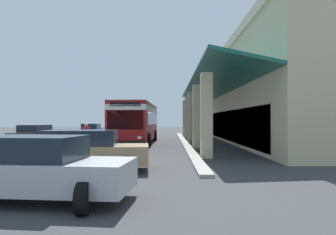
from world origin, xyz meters
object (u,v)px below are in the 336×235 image
object	(u,v)px
parked_sedan_tan	(85,150)
parked_sedan_charcoal	(34,134)
parked_sedan_blue	(91,131)
pedestrian	(86,136)
potted_palm	(194,130)
parked_sedan_silver	(31,168)
transit_bus	(136,120)

from	to	relation	value
parked_sedan_tan	parked_sedan_charcoal	world-z (taller)	same
parked_sedan_blue	pedestrian	xyz separation A→B (m)	(15.02, 3.47, 0.19)
parked_sedan_blue	potted_palm	distance (m)	10.74
parked_sedan_silver	pedestrian	size ratio (longest dim) A/B	2.73
parked_sedan_tan	parked_sedan_blue	xyz separation A→B (m)	(-21.74, -5.20, 0.00)
transit_bus	potted_palm	size ratio (longest dim) A/B	3.44
transit_bus	pedestrian	world-z (taller)	transit_bus
parked_sedan_blue	parked_sedan_tan	bearing A→B (deg)	13.46
pedestrian	potted_palm	world-z (taller)	potted_palm
transit_bus	parked_sedan_tan	world-z (taller)	transit_bus
transit_bus	pedestrian	distance (m)	7.48
parked_sedan_tan	parked_sedan_silver	xyz separation A→B (m)	(4.22, -0.10, 0.00)
parked_sedan_blue	parked_sedan_silver	bearing A→B (deg)	11.13
parked_sedan_tan	potted_palm	world-z (taller)	potted_palm
parked_sedan_tan	parked_sedan_charcoal	size ratio (longest dim) A/B	0.99
parked_sedan_tan	pedestrian	bearing A→B (deg)	-165.56
parked_sedan_blue	parked_sedan_silver	xyz separation A→B (m)	(25.97, 5.11, 0.00)
parked_sedan_blue	parked_sedan_charcoal	size ratio (longest dim) A/B	0.98
pedestrian	potted_palm	size ratio (longest dim) A/B	0.51
pedestrian	potted_palm	distance (m)	15.95
potted_palm	pedestrian	bearing A→B (deg)	-26.98
parked_sedan_silver	parked_sedan_charcoal	size ratio (longest dim) A/B	1.00
parked_sedan_blue	pedestrian	distance (m)	15.42
transit_bus	parked_sedan_silver	world-z (taller)	transit_bus
parked_sedan_blue	parked_sedan_charcoal	world-z (taller)	same
parked_sedan_tan	pedestrian	xyz separation A→B (m)	(-6.72, -1.73, 0.19)
transit_bus	potted_palm	bearing A→B (deg)	144.14
parked_sedan_silver	potted_palm	distance (m)	25.78
parked_sedan_silver	parked_sedan_charcoal	world-z (taller)	same
parked_sedan_tan	parked_sedan_blue	bearing A→B (deg)	-166.54
parked_sedan_blue	transit_bus	bearing A→B (deg)	35.23
parked_sedan_silver	pedestrian	xyz separation A→B (m)	(-10.94, -1.63, 0.19)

